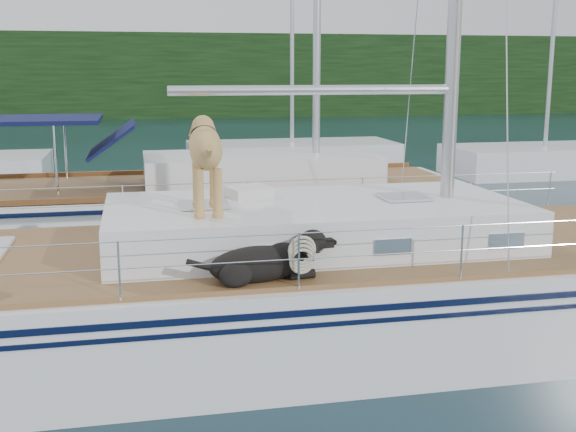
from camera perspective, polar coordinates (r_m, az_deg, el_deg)
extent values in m
plane|color=black|center=(9.49, -2.74, -9.87)|extent=(120.00, 120.00, 0.00)
cube|color=black|center=(53.75, -10.70, 10.84)|extent=(90.00, 3.00, 6.00)
cube|color=#595147|center=(55.02, -10.64, 8.35)|extent=(92.00, 1.00, 1.20)
cube|color=white|center=(9.32, -2.77, -7.01)|extent=(12.00, 3.80, 1.40)
cube|color=brown|center=(9.12, -2.82, -2.66)|extent=(11.52, 3.50, 0.06)
cube|color=white|center=(9.20, 2.09, -0.56)|extent=(5.20, 2.50, 0.55)
cylinder|color=silver|center=(9.00, 2.16, 9.92)|extent=(3.60, 0.12, 0.12)
cylinder|color=silver|center=(7.31, -0.66, -1.46)|extent=(10.56, 0.01, 0.01)
cylinder|color=silver|center=(10.70, -4.35, 2.66)|extent=(10.56, 0.01, 0.01)
cube|color=#1D43B5|center=(10.17, -8.40, -0.95)|extent=(0.78, 0.73, 0.05)
cube|color=silver|center=(9.49, -3.12, 1.91)|extent=(0.65, 0.59, 0.14)
torus|color=beige|center=(7.49, 1.11, -2.71)|extent=(0.40, 0.16, 0.39)
cube|color=white|center=(15.18, -6.63, 0.01)|extent=(11.00, 3.50, 1.30)
cube|color=brown|center=(15.07, -6.69, 2.43)|extent=(10.56, 3.29, 0.06)
cube|color=white|center=(15.17, -2.19, 3.90)|extent=(4.80, 2.30, 0.55)
cube|color=#0E113E|center=(14.97, -19.20, 7.21)|extent=(2.40, 2.30, 0.08)
cube|color=white|center=(25.50, 0.32, 4.63)|extent=(7.20, 3.00, 1.10)
cube|color=white|center=(25.71, 19.57, 4.02)|extent=(6.40, 3.00, 1.10)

